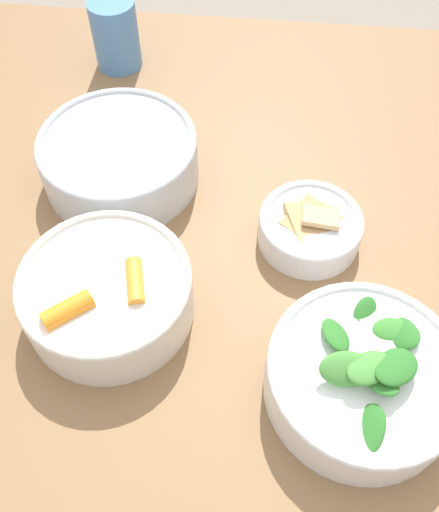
{
  "coord_description": "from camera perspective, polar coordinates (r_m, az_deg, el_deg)",
  "views": [
    {
      "loc": [
        -0.31,
        -0.05,
        1.27
      ],
      "look_at": [
        0.05,
        -0.01,
        0.76
      ],
      "focal_mm": 40.0,
      "sensor_mm": 36.0,
      "label": 1
    }
  ],
  "objects": [
    {
      "name": "dining_table",
      "position": [
        0.72,
        -1.5,
        -9.46
      ],
      "size": [
        1.12,
        0.98,
        0.73
      ],
      "color": "olive",
      "rests_on": "ground_plane"
    },
    {
      "name": "bowl_carrots",
      "position": [
        0.61,
        -11.19,
        -3.65
      ],
      "size": [
        0.18,
        0.18,
        0.07
      ],
      "color": "silver",
      "rests_on": "dining_table"
    },
    {
      "name": "bowl_greens",
      "position": [
        0.57,
        14.15,
        -11.61
      ],
      "size": [
        0.19,
        0.19,
        0.09
      ],
      "color": "white",
      "rests_on": "dining_table"
    },
    {
      "name": "bowl_cookies",
      "position": [
        0.67,
        9.07,
        2.91
      ],
      "size": [
        0.12,
        0.12,
        0.05
      ],
      "color": "silver",
      "rests_on": "dining_table"
    },
    {
      "name": "bowl_beans_hotdog",
      "position": [
        0.73,
        -9.94,
        9.49
      ],
      "size": [
        0.2,
        0.2,
        0.07
      ],
      "color": "silver",
      "rests_on": "dining_table"
    },
    {
      "name": "cup",
      "position": [
        0.91,
        -10.36,
        20.98
      ],
      "size": [
        0.07,
        0.07,
        0.1
      ],
      "color": "#4C7FB7",
      "rests_on": "dining_table"
    },
    {
      "name": "ground_plane",
      "position": [
        1.31,
        -0.87,
        -21.33
      ],
      "size": [
        10.0,
        10.0,
        0.0
      ],
      "primitive_type": "plane",
      "color": "gray"
    }
  ]
}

